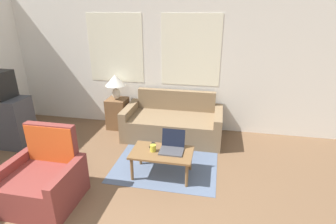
{
  "coord_description": "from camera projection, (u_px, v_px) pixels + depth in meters",
  "views": [
    {
      "loc": [
        1.19,
        -0.83,
        2.27
      ],
      "look_at": [
        0.44,
        2.94,
        0.75
      ],
      "focal_mm": 28.0,
      "sensor_mm": 36.0,
      "label": 1
    }
  ],
  "objects": [
    {
      "name": "wall_back",
      "position": [
        157.0,
        62.0,
        5.04
      ],
      "size": [
        6.87,
        0.06,
        2.6
      ],
      "color": "white",
      "rests_on": "ground_plane"
    },
    {
      "name": "rug",
      "position": [
        170.0,
        153.0,
        4.4
      ],
      "size": [
        1.57,
        1.96,
        0.01
      ],
      "color": "slate",
      "rests_on": "ground_plane"
    },
    {
      "name": "couch",
      "position": [
        173.0,
        123.0,
        4.93
      ],
      "size": [
        1.79,
        0.89,
        0.81
      ],
      "color": "#846B4C",
      "rests_on": "ground_plane"
    },
    {
      "name": "armchair",
      "position": [
        44.0,
        181.0,
        3.26
      ],
      "size": [
        0.87,
        0.77,
        0.93
      ],
      "color": "brown",
      "rests_on": "ground_plane"
    },
    {
      "name": "tv_dresser",
      "position": [
        4.0,
        122.0,
        4.55
      ],
      "size": [
        0.92,
        0.48,
        0.88
      ],
      "color": "#424247",
      "rests_on": "ground_plane"
    },
    {
      "name": "side_table",
      "position": [
        118.0,
        113.0,
        5.28
      ],
      "size": [
        0.38,
        0.38,
        0.61
      ],
      "color": "brown",
      "rests_on": "ground_plane"
    },
    {
      "name": "table_lamp",
      "position": [
        115.0,
        82.0,
        5.04
      ],
      "size": [
        0.39,
        0.39,
        0.48
      ],
      "color": "beige",
      "rests_on": "side_table"
    },
    {
      "name": "coffee_table",
      "position": [
        162.0,
        155.0,
        3.72
      ],
      "size": [
        0.87,
        0.52,
        0.38
      ],
      "color": "brown",
      "rests_on": "ground_plane"
    },
    {
      "name": "laptop",
      "position": [
        172.0,
        146.0,
        3.73
      ],
      "size": [
        0.33,
        0.33,
        0.27
      ],
      "color": "#47474C",
      "rests_on": "coffee_table"
    },
    {
      "name": "cup_navy",
      "position": [
        153.0,
        148.0,
        3.7
      ],
      "size": [
        0.08,
        0.08,
        0.1
      ],
      "color": "gold",
      "rests_on": "coffee_table"
    },
    {
      "name": "tv_remote",
      "position": [
        152.0,
        145.0,
        3.87
      ],
      "size": [
        0.05,
        0.15,
        0.02
      ],
      "color": "black",
      "rests_on": "coffee_table"
    }
  ]
}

